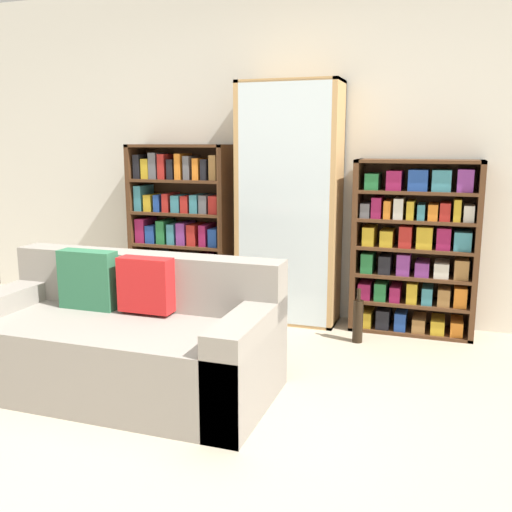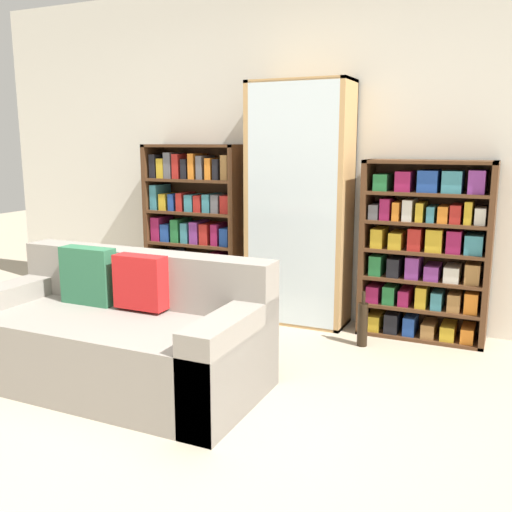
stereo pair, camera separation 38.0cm
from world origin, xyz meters
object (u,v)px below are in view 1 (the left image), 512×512
object	(u,v)px
display_cabinet	(289,206)
wine_bottle	(358,320)
bookshelf_left	(181,230)
bookshelf_right	(415,248)
couch	(124,342)

from	to	relation	value
display_cabinet	wine_bottle	xyz separation A→B (m)	(0.63, -0.37, -0.78)
bookshelf_left	display_cabinet	xyz separation A→B (m)	(0.96, -0.02, 0.24)
display_cabinet	wine_bottle	bearing A→B (deg)	-30.44
bookshelf_right	couch	bearing A→B (deg)	-133.51
couch	wine_bottle	world-z (taller)	couch
wine_bottle	bookshelf_right	bearing A→B (deg)	47.43
display_cabinet	bookshelf_right	bearing A→B (deg)	0.92
display_cabinet	couch	bearing A→B (deg)	-109.11
display_cabinet	wine_bottle	distance (m)	1.06
couch	bookshelf_left	size ratio (longest dim) A/B	1.25
display_cabinet	wine_bottle	size ratio (longest dim) A/B	4.73
bookshelf_left	bookshelf_right	size ratio (longest dim) A/B	1.08
bookshelf_right	wine_bottle	distance (m)	0.72
bookshelf_left	wine_bottle	size ratio (longest dim) A/B	3.53
bookshelf_left	bookshelf_right	world-z (taller)	bookshelf_left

